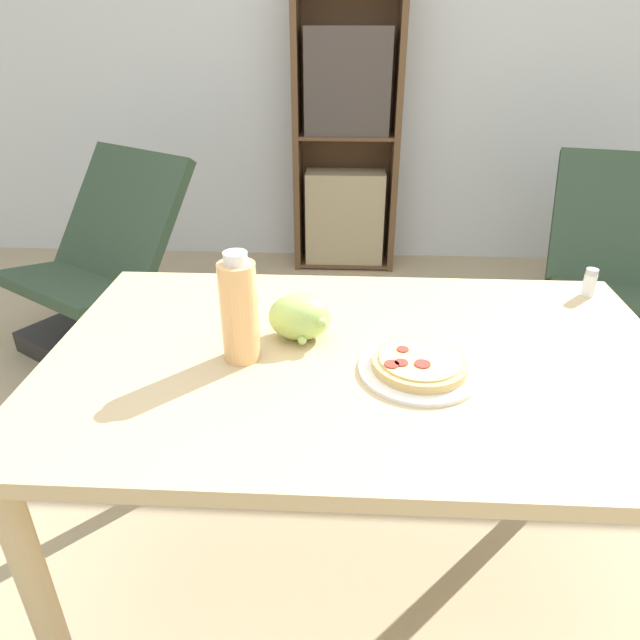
{
  "coord_description": "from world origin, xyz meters",
  "views": [
    {
      "loc": [
        -0.01,
        -1.04,
        1.43
      ],
      "look_at": [
        -0.07,
        0.08,
        0.83
      ],
      "focal_mm": 32.0,
      "sensor_mm": 36.0,
      "label": 1
    }
  ],
  "objects_px": {
    "lounge_chair_far": "(619,297)",
    "grape_bunch": "(300,317)",
    "pizza_on_plate": "(419,366)",
    "drink_bottle": "(239,310)",
    "bookshelf": "(346,147)",
    "salt_shaker": "(590,283)",
    "lounge_chair_near": "(104,289)",
    "potted_plant_floor": "(619,240)"
  },
  "relations": [
    {
      "from": "pizza_on_plate",
      "to": "salt_shaker",
      "type": "distance_m",
      "value": 0.63
    },
    {
      "from": "salt_shaker",
      "to": "lounge_chair_far",
      "type": "distance_m",
      "value": 1.29
    },
    {
      "from": "grape_bunch",
      "to": "drink_bottle",
      "type": "relative_size",
      "value": 0.59
    },
    {
      "from": "grape_bunch",
      "to": "lounge_chair_far",
      "type": "height_order",
      "value": "lounge_chair_far"
    },
    {
      "from": "bookshelf",
      "to": "potted_plant_floor",
      "type": "distance_m",
      "value": 1.66
    },
    {
      "from": "pizza_on_plate",
      "to": "drink_bottle",
      "type": "bearing_deg",
      "value": 174.27
    },
    {
      "from": "drink_bottle",
      "to": "lounge_chair_near",
      "type": "xyz_separation_m",
      "value": [
        -0.93,
        1.35,
        -0.6
      ]
    },
    {
      "from": "pizza_on_plate",
      "to": "drink_bottle",
      "type": "distance_m",
      "value": 0.39
    },
    {
      "from": "pizza_on_plate",
      "to": "potted_plant_floor",
      "type": "bearing_deg",
      "value": 57.12
    },
    {
      "from": "pizza_on_plate",
      "to": "grape_bunch",
      "type": "height_order",
      "value": "grape_bunch"
    },
    {
      "from": "pizza_on_plate",
      "to": "drink_bottle",
      "type": "height_order",
      "value": "drink_bottle"
    },
    {
      "from": "lounge_chair_far",
      "to": "lounge_chair_near",
      "type": "bearing_deg",
      "value": -166.5
    },
    {
      "from": "pizza_on_plate",
      "to": "grape_bunch",
      "type": "relative_size",
      "value": 1.77
    },
    {
      "from": "lounge_chair_far",
      "to": "grape_bunch",
      "type": "bearing_deg",
      "value": -123.8
    },
    {
      "from": "grape_bunch",
      "to": "lounge_chair_far",
      "type": "bearing_deg",
      "value": 43.41
    },
    {
      "from": "bookshelf",
      "to": "potted_plant_floor",
      "type": "relative_size",
      "value": 2.83
    },
    {
      "from": "pizza_on_plate",
      "to": "potted_plant_floor",
      "type": "height_order",
      "value": "pizza_on_plate"
    },
    {
      "from": "lounge_chair_far",
      "to": "bookshelf",
      "type": "bearing_deg",
      "value": 153.03
    },
    {
      "from": "bookshelf",
      "to": "lounge_chair_far",
      "type": "bearing_deg",
      "value": -39.76
    },
    {
      "from": "pizza_on_plate",
      "to": "salt_shaker",
      "type": "relative_size",
      "value": 3.34
    },
    {
      "from": "lounge_chair_far",
      "to": "potted_plant_floor",
      "type": "xyz_separation_m",
      "value": [
        0.3,
        0.74,
        0.02
      ]
    },
    {
      "from": "grape_bunch",
      "to": "bookshelf",
      "type": "distance_m",
      "value": 2.34
    },
    {
      "from": "bookshelf",
      "to": "salt_shaker",
      "type": "bearing_deg",
      "value": -72.28
    },
    {
      "from": "lounge_chair_near",
      "to": "lounge_chair_far",
      "type": "height_order",
      "value": "same"
    },
    {
      "from": "potted_plant_floor",
      "to": "pizza_on_plate",
      "type": "bearing_deg",
      "value": -122.88
    },
    {
      "from": "potted_plant_floor",
      "to": "drink_bottle",
      "type": "bearing_deg",
      "value": -129.94
    },
    {
      "from": "lounge_chair_near",
      "to": "potted_plant_floor",
      "type": "relative_size",
      "value": 1.73
    },
    {
      "from": "grape_bunch",
      "to": "potted_plant_floor",
      "type": "relative_size",
      "value": 0.25
    },
    {
      "from": "grape_bunch",
      "to": "drink_bottle",
      "type": "distance_m",
      "value": 0.16
    },
    {
      "from": "potted_plant_floor",
      "to": "grape_bunch",
      "type": "bearing_deg",
      "value": -129.25
    },
    {
      "from": "drink_bottle",
      "to": "salt_shaker",
      "type": "height_order",
      "value": "drink_bottle"
    },
    {
      "from": "pizza_on_plate",
      "to": "lounge_chair_far",
      "type": "height_order",
      "value": "lounge_chair_far"
    },
    {
      "from": "drink_bottle",
      "to": "bookshelf",
      "type": "relative_size",
      "value": 0.15
    },
    {
      "from": "grape_bunch",
      "to": "drink_bottle",
      "type": "bearing_deg",
      "value": -141.86
    },
    {
      "from": "salt_shaker",
      "to": "potted_plant_floor",
      "type": "distance_m",
      "value": 2.04
    },
    {
      "from": "lounge_chair_near",
      "to": "grape_bunch",
      "type": "bearing_deg",
      "value": -18.13
    },
    {
      "from": "salt_shaker",
      "to": "lounge_chair_near",
      "type": "xyz_separation_m",
      "value": [
        -1.79,
        0.99,
        -0.52
      ]
    },
    {
      "from": "pizza_on_plate",
      "to": "bookshelf",
      "type": "relative_size",
      "value": 0.16
    },
    {
      "from": "lounge_chair_far",
      "to": "bookshelf",
      "type": "height_order",
      "value": "bookshelf"
    },
    {
      "from": "grape_bunch",
      "to": "lounge_chair_far",
      "type": "distance_m",
      "value": 1.94
    },
    {
      "from": "lounge_chair_far",
      "to": "potted_plant_floor",
      "type": "distance_m",
      "value": 0.8
    },
    {
      "from": "potted_plant_floor",
      "to": "lounge_chair_near",
      "type": "bearing_deg",
      "value": -164.07
    }
  ]
}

